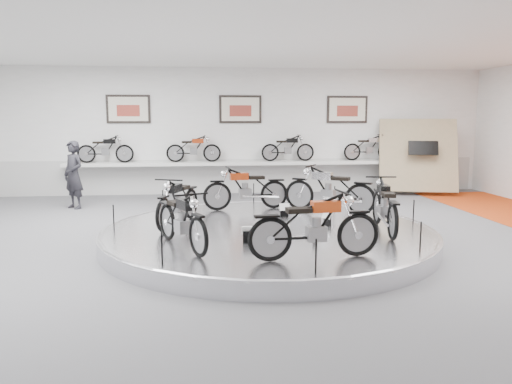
{
  "coord_description": "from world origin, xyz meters",
  "views": [
    {
      "loc": [
        -1.29,
        -9.1,
        2.42
      ],
      "look_at": [
        -0.21,
        0.6,
        0.97
      ],
      "focal_mm": 35.0,
      "sensor_mm": 36.0,
      "label": 1
    }
  ],
  "objects": [
    {
      "name": "bike_e",
      "position": [
        0.41,
        -1.88,
        0.82
      ],
      "size": [
        1.81,
        0.79,
        1.03
      ],
      "primitive_type": null,
      "rotation": [
        0.0,
        0.0,
        6.38
      ],
      "color": "#B13910",
      "rests_on": "display_platform"
    },
    {
      "name": "wall_front",
      "position": [
        0.0,
        -7.0,
        2.0
      ],
      "size": [
        16.0,
        0.0,
        16.0
      ],
      "primitive_type": "plane",
      "rotation": [
        -1.57,
        0.0,
        0.0
      ],
      "color": "white",
      "rests_on": "floor"
    },
    {
      "name": "display_platform",
      "position": [
        0.0,
        0.3,
        0.15
      ],
      "size": [
        6.4,
        6.4,
        0.3
      ],
      "primitive_type": "cylinder",
      "color": "silver",
      "rests_on": "floor"
    },
    {
      "name": "poster_right",
      "position": [
        3.5,
        6.96,
        2.7
      ],
      "size": [
        1.35,
        0.06,
        0.88
      ],
      "primitive_type": "cube",
      "color": "silver",
      "rests_on": "wall_back"
    },
    {
      "name": "bike_c",
      "position": [
        -1.75,
        0.81,
        0.79
      ],
      "size": [
        1.15,
        1.76,
        0.98
      ],
      "primitive_type": null,
      "rotation": [
        0.0,
        0.0,
        4.34
      ],
      "color": "black",
      "rests_on": "display_platform"
    },
    {
      "name": "bike_b",
      "position": [
        -0.25,
        2.38,
        0.8
      ],
      "size": [
        1.77,
        0.79,
        1.01
      ],
      "primitive_type": null,
      "rotation": [
        0.0,
        0.0,
        3.25
      ],
      "color": "maroon",
      "rests_on": "display_platform"
    },
    {
      "name": "dado_band",
      "position": [
        0.0,
        6.98,
        0.55
      ],
      "size": [
        15.68,
        0.04,
        1.1
      ],
      "primitive_type": "cube",
      "color": "#BCBCBA",
      "rests_on": "floor"
    },
    {
      "name": "shelf_bike_c",
      "position": [
        1.5,
        6.7,
        1.42
      ],
      "size": [
        1.22,
        0.43,
        0.73
      ],
      "primitive_type": null,
      "color": "black",
      "rests_on": "shelf"
    },
    {
      "name": "poster_left",
      "position": [
        -3.5,
        6.96,
        2.7
      ],
      "size": [
        1.35,
        0.06,
        0.88
      ],
      "primitive_type": "cube",
      "color": "silver",
      "rests_on": "wall_back"
    },
    {
      "name": "platform_rim",
      "position": [
        0.0,
        0.3,
        0.27
      ],
      "size": [
        6.4,
        6.4,
        0.1
      ],
      "primitive_type": "torus",
      "color": "#B2B2BA",
      "rests_on": "display_platform"
    },
    {
      "name": "bike_d",
      "position": [
        -1.61,
        -1.0,
        0.78
      ],
      "size": [
        1.21,
        1.73,
        0.97
      ],
      "primitive_type": null,
      "rotation": [
        0.0,
        0.0,
        5.14
      ],
      "color": "black",
      "rests_on": "display_platform"
    },
    {
      "name": "shelf_bike_b",
      "position": [
        -1.5,
        6.7,
        1.42
      ],
      "size": [
        1.22,
        0.43,
        0.73
      ],
      "primitive_type": null,
      "color": "maroon",
      "rests_on": "shelf"
    },
    {
      "name": "visitor",
      "position": [
        -4.69,
        4.66,
        0.91
      ],
      "size": [
        0.79,
        0.77,
        1.83
      ],
      "primitive_type": "imported",
      "rotation": [
        0.0,
        0.0,
        -0.71
      ],
      "color": "black",
      "rests_on": "floor"
    },
    {
      "name": "display_panel",
      "position": [
        5.6,
        6.1,
        1.25
      ],
      "size": [
        2.56,
        1.52,
        2.3
      ],
      "primitive_type": "cube",
      "rotation": [
        -0.35,
        0.0,
        -0.26
      ],
      "color": "tan",
      "rests_on": "floor"
    },
    {
      "name": "shelf_bike_a",
      "position": [
        -4.2,
        6.7,
        1.42
      ],
      "size": [
        1.22,
        0.43,
        0.73
      ],
      "primitive_type": null,
      "color": "black",
      "rests_on": "shelf"
    },
    {
      "name": "poster_center",
      "position": [
        0.0,
        6.96,
        2.7
      ],
      "size": [
        1.35,
        0.06,
        0.88
      ],
      "primitive_type": "cube",
      "color": "silver",
      "rests_on": "wall_back"
    },
    {
      "name": "bike_f",
      "position": [
        2.13,
        -0.23,
        0.81
      ],
      "size": [
        0.86,
        1.79,
        1.01
      ],
      "primitive_type": null,
      "rotation": [
        0.0,
        0.0,
        7.7
      ],
      "color": "black",
      "rests_on": "display_platform"
    },
    {
      "name": "shelf",
      "position": [
        0.0,
        6.7,
        1.0
      ],
      "size": [
        11.0,
        0.55,
        0.1
      ],
      "primitive_type": "cube",
      "color": "silver",
      "rests_on": "wall_back"
    },
    {
      "name": "wall_back",
      "position": [
        0.0,
        7.0,
        2.0
      ],
      "size": [
        16.0,
        0.0,
        16.0
      ],
      "primitive_type": "plane",
      "rotation": [
        1.57,
        0.0,
        0.0
      ],
      "color": "white",
      "rests_on": "floor"
    },
    {
      "name": "shelf_bike_d",
      "position": [
        4.2,
        6.7,
        1.42
      ],
      "size": [
        1.22,
        0.43,
        0.73
      ],
      "primitive_type": null,
      "color": "silver",
      "rests_on": "shelf"
    },
    {
      "name": "bike_a",
      "position": [
        1.59,
        1.81,
        0.83
      ],
      "size": [
        1.86,
        1.52,
        1.06
      ],
      "primitive_type": null,
      "rotation": [
        0.0,
        0.0,
        2.57
      ],
      "color": "silver",
      "rests_on": "display_platform"
    },
    {
      "name": "floor",
      "position": [
        0.0,
        0.0,
        0.0
      ],
      "size": [
        16.0,
        16.0,
        0.0
      ],
      "primitive_type": "plane",
      "color": "#555558",
      "rests_on": "ground"
    },
    {
      "name": "ceiling",
      "position": [
        0.0,
        0.0,
        4.0
      ],
      "size": [
        16.0,
        16.0,
        0.0
      ],
      "primitive_type": "plane",
      "rotation": [
        3.14,
        0.0,
        0.0
      ],
      "color": "white",
      "rests_on": "wall_back"
    }
  ]
}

